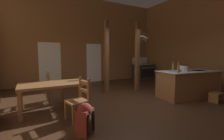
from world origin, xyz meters
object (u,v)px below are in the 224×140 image
at_px(stove_range, 143,71).
at_px(backpack, 85,118).
at_px(stockpot_on_counter, 184,68).
at_px(ladderback_chair_by_post, 53,87).
at_px(dining_table, 54,86).
at_px(mixing_bowl_on_counter, 178,71).
at_px(bottle_short_on_counter, 173,67).
at_px(ladderback_chair_near_window, 79,100).
at_px(kitchen_island, 188,84).
at_px(step_stool, 216,96).
at_px(bottle_tall_on_counter, 178,69).

xyz_separation_m(stove_range, backpack, (-5.26, -4.64, -0.17)).
bearing_deg(stockpot_on_counter, ladderback_chair_by_post, 157.44).
bearing_deg(stockpot_on_counter, dining_table, 169.51).
bearing_deg(mixing_bowl_on_counter, bottle_short_on_counter, 76.24).
bearing_deg(ladderback_chair_near_window, backpack, -98.69).
height_order(kitchen_island, backpack, kitchen_island).
distance_m(step_stool, mixing_bowl_on_counter, 1.37).
distance_m(ladderback_chair_near_window, bottle_tall_on_counter, 3.16).
relative_size(ladderback_chair_near_window, ladderback_chair_by_post, 1.00).
bearing_deg(dining_table, step_stool, -19.79).
distance_m(kitchen_island, mixing_bowl_on_counter, 0.76).
bearing_deg(step_stool, ladderback_chair_near_window, 169.68).
height_order(kitchen_island, bottle_tall_on_counter, bottle_tall_on_counter).
relative_size(mixing_bowl_on_counter, bottle_tall_on_counter, 0.59).
xyz_separation_m(stockpot_on_counter, bottle_short_on_counter, (-0.32, 0.18, 0.03)).
distance_m(stove_range, stockpot_on_counter, 4.13).
distance_m(ladderback_chair_by_post, stockpot_on_counter, 4.40).
bearing_deg(bottle_short_on_counter, stove_range, 64.22).
distance_m(stove_range, ladderback_chair_by_post, 5.88).
relative_size(step_stool, backpack, 0.65).
distance_m(step_stool, dining_table, 4.83).
bearing_deg(ladderback_chair_by_post, stockpot_on_counter, -22.56).
distance_m(ladderback_chair_by_post, backpack, 2.49).
distance_m(backpack, bottle_tall_on_counter, 3.33).
height_order(step_stool, bottle_tall_on_counter, bottle_tall_on_counter).
height_order(ladderback_chair_near_window, ladderback_chair_by_post, same).
bearing_deg(step_stool, dining_table, 160.21).
bearing_deg(backpack, step_stool, -0.80).
height_order(kitchen_island, mixing_bowl_on_counter, mixing_bowl_on_counter).
bearing_deg(stove_range, stockpot_on_counter, -110.62).
xyz_separation_m(stockpot_on_counter, mixing_bowl_on_counter, (-0.38, -0.07, -0.07)).
xyz_separation_m(ladderback_chair_by_post, bottle_tall_on_counter, (3.41, -1.94, 0.60)).
xyz_separation_m(backpack, stockpot_on_counter, (3.82, 0.81, 0.70)).
height_order(kitchen_island, stove_range, stove_range).
height_order(stove_range, bottle_tall_on_counter, stove_range).
bearing_deg(kitchen_island, backpack, -169.33).
bearing_deg(bottle_short_on_counter, stockpot_on_counter, -29.97).
xyz_separation_m(dining_table, ladderback_chair_near_window, (0.40, -0.88, -0.20)).
height_order(kitchen_island, step_stool, kitchen_island).
xyz_separation_m(ladderback_chair_by_post, backpack, (0.21, -2.48, -0.14)).
bearing_deg(mixing_bowl_on_counter, stockpot_on_counter, 10.57).
relative_size(stove_range, mixing_bowl_on_counter, 6.90).
bearing_deg(kitchen_island, ladderback_chair_by_post, 157.79).
height_order(stove_range, backpack, stove_range).
relative_size(stockpot_on_counter, bottle_tall_on_counter, 1.13).
distance_m(stove_range, step_stool, 4.82).
bearing_deg(backpack, bottle_tall_on_counter, 9.62).
relative_size(bottle_tall_on_counter, bottle_short_on_counter, 0.96).
bearing_deg(bottle_tall_on_counter, mixing_bowl_on_counter, 39.47).
distance_m(dining_table, stockpot_on_counter, 4.20).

